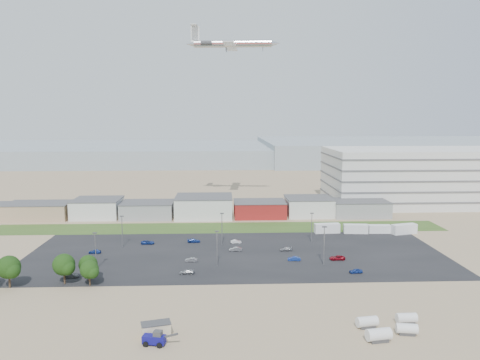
{
  "coord_description": "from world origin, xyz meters",
  "views": [
    {
      "loc": [
        0.71,
        -111.33,
        39.68
      ],
      "look_at": [
        6.26,
        22.0,
        21.33
      ],
      "focal_mm": 35.0,
      "sensor_mm": 36.0,
      "label": 1
    }
  ],
  "objects": [
    {
      "name": "tree_right",
      "position": [
        -30.23,
        -4.32,
        3.47
      ],
      "size": [
        4.62,
        4.62,
        6.94
      ],
      "primitive_type": null,
      "color": "black",
      "rests_on": "ground"
    },
    {
      "name": "parked_car_12",
      "position": [
        19.85,
        22.32,
        0.55
      ],
      "size": [
        3.84,
        1.68,
        1.1
      ],
      "primitive_type": "imported",
      "rotation": [
        0.0,
        0.0,
        -1.53
      ],
      "color": "#A5A5AA",
      "rests_on": "ground"
    },
    {
      "name": "parked_car_2",
      "position": [
        34.92,
        1.87,
        0.57
      ],
      "size": [
        3.39,
        1.53,
        1.13
      ],
      "primitive_type": "imported",
      "rotation": [
        0.0,
        0.0,
        -1.51
      ],
      "color": "navy",
      "rests_on": "ground"
    },
    {
      "name": "parked_car_6",
      "position": [
        -7.92,
        32.78,
        0.59
      ],
      "size": [
        4.12,
        1.88,
        1.17
      ],
      "primitive_type": "imported",
      "rotation": [
        0.0,
        0.0,
        1.63
      ],
      "color": "navy",
      "rests_on": "ground"
    },
    {
      "name": "parking_garage",
      "position": [
        90.0,
        95.0,
        12.5
      ],
      "size": [
        80.0,
        40.0,
        25.0
      ],
      "primitive_type": "cube",
      "color": "silver",
      "rests_on": "ground"
    },
    {
      "name": "storage_tank_nw",
      "position": [
        28.15,
        -28.76,
        1.18
      ],
      "size": [
        4.21,
        2.57,
        2.37
      ],
      "primitive_type": null,
      "rotation": [
        0.0,
        0.0,
        0.16
      ],
      "color": "silver",
      "rests_on": "ground"
    },
    {
      "name": "grass_strip",
      "position": [
        0.0,
        52.0,
        0.01
      ],
      "size": [
        160.0,
        16.0,
        0.02
      ],
      "primitive_type": "cube",
      "color": "#33521E",
      "rests_on": "ground"
    },
    {
      "name": "lightpole_back_r",
      "position": [
        29.3,
        31.55,
        4.72
      ],
      "size": [
        1.11,
        0.46,
        9.44
      ],
      "primitive_type": null,
      "color": "slate",
      "rests_on": "ground"
    },
    {
      "name": "telehandler",
      "position": [
        -11.07,
        -33.94,
        1.33
      ],
      "size": [
        6.69,
        3.4,
        2.66
      ],
      "primitive_type": null,
      "rotation": [
        0.0,
        0.0,
        -0.21
      ],
      "color": "#0F0C66",
      "rests_on": "ground"
    },
    {
      "name": "parked_car_9",
      "position": [
        -22.17,
        31.4,
        0.57
      ],
      "size": [
        4.12,
        1.94,
        1.14
      ],
      "primitive_type": "imported",
      "rotation": [
        0.0,
        0.0,
        1.56
      ],
      "color": "navy",
      "rests_on": "ground"
    },
    {
      "name": "parked_car_5",
      "position": [
        -36.06,
        22.04,
        0.59
      ],
      "size": [
        3.55,
        1.57,
        1.19
      ],
      "primitive_type": "imported",
      "rotation": [
        0.0,
        0.0,
        -1.62
      ],
      "color": "navy",
      "rests_on": "ground"
    },
    {
      "name": "storage_tank_se",
      "position": [
        34.56,
        -31.81,
        1.12
      ],
      "size": [
        4.01,
        2.47,
        2.25
      ],
      "primitive_type": null,
      "rotation": [
        0.0,
        0.0,
        -0.17
      ],
      "color": "silver",
      "rests_on": "ground"
    },
    {
      "name": "tree_mid",
      "position": [
        -36.59,
        -2.79,
        4.15
      ],
      "size": [
        5.53,
        5.53,
        8.3
      ],
      "primitive_type": null,
      "color": "black",
      "rests_on": "ground"
    },
    {
      "name": "parked_car_10",
      "position": [
        -36.34,
        1.4,
        0.55
      ],
      "size": [
        3.99,
        2.02,
        1.11
      ],
      "primitive_type": "imported",
      "rotation": [
        0.0,
        0.0,
        1.7
      ],
      "color": "#595B5E",
      "rests_on": "ground"
    },
    {
      "name": "lightpole_front_l",
      "position": [
        -31.95,
        7.95,
        4.86
      ],
      "size": [
        1.14,
        0.48,
        9.72
      ],
      "primitive_type": null,
      "color": "slate",
      "rests_on": "ground"
    },
    {
      "name": "lightpole_front_m",
      "position": [
        -0.39,
        8.83,
        4.82
      ],
      "size": [
        1.13,
        0.47,
        9.64
      ],
      "primitive_type": null,
      "color": "slate",
      "rests_on": "ground"
    },
    {
      "name": "ground",
      "position": [
        0.0,
        0.0,
        0.0
      ],
      "size": [
        700.0,
        700.0,
        0.0
      ],
      "primitive_type": "plane",
      "color": "#997E61",
      "rests_on": "ground"
    },
    {
      "name": "portable_shed",
      "position": [
        -11.15,
        -30.76,
        1.33
      ],
      "size": [
        5.8,
        3.96,
        2.66
      ],
      "primitive_type": null,
      "rotation": [
        0.0,
        0.0,
        0.25
      ],
      "color": "beige",
      "rests_on": "ground"
    },
    {
      "name": "building_row",
      "position": [
        -17.0,
        71.0,
        4.0
      ],
      "size": [
        170.0,
        20.0,
        8.0
      ],
      "primitive_type": null,
      "color": "silver",
      "rests_on": "ground"
    },
    {
      "name": "lightpole_front_r",
      "position": [
        28.2,
        8.86,
        5.27
      ],
      "size": [
        1.24,
        0.52,
        10.54
      ],
      "primitive_type": null,
      "color": "slate",
      "rests_on": "ground"
    },
    {
      "name": "parked_car_0",
      "position": [
        32.91,
        12.98,
        0.6
      ],
      "size": [
        4.36,
        2.07,
        1.2
      ],
      "primitive_type": "imported",
      "rotation": [
        0.0,
        0.0,
        -1.55
      ],
      "color": "maroon",
      "rests_on": "ground"
    },
    {
      "name": "tree_left",
      "position": [
        -48.56,
        -4.74,
        4.32
      ],
      "size": [
        5.75,
        5.75,
        8.63
      ],
      "primitive_type": null,
      "color": "black",
      "rests_on": "ground"
    },
    {
      "name": "box_trailer_d",
      "position": [
        62.76,
        40.85,
        1.64
      ],
      "size": [
        9.15,
        4.87,
        3.28
      ],
      "primitive_type": null,
      "rotation": [
        0.0,
        0.0,
        0.26
      ],
      "color": "silver",
      "rests_on": "ground"
    },
    {
      "name": "storage_tank_sw",
      "position": [
        28.51,
        -34.21,
        1.3
      ],
      "size": [
        4.64,
        2.84,
        2.61
      ],
      "primitive_type": null,
      "rotation": [
        0.0,
        0.0,
        0.16
      ],
      "color": "silver",
      "rests_on": "ground"
    },
    {
      "name": "lightpole_back_l",
      "position": [
        -29.36,
        28.66,
        4.82
      ],
      "size": [
        1.13,
        0.47,
        9.65
      ],
      "primitive_type": null,
      "color": "slate",
      "rests_on": "ground"
    },
    {
      "name": "parked_car_1",
      "position": [
        20.83,
        12.74,
        0.59
      ],
      "size": [
        3.61,
        1.41,
        1.17
      ],
      "primitive_type": "imported",
      "rotation": [
        0.0,
        0.0,
        -1.62
      ],
      "color": "navy",
      "rests_on": "ground"
    },
    {
      "name": "parked_car_7",
      "position": [
        5.0,
        22.63,
        0.61
      ],
      "size": [
        3.74,
        1.36,
        1.23
      ],
      "primitive_type": "imported",
      "rotation": [
        0.0,
        0.0,
        -1.59
      ],
      "color": "#A5A5AA",
      "rests_on": "ground"
    },
    {
      "name": "storage_tank_ne",
      "position": [
        36.27,
        -27.35,
        1.14
      ],
      "size": [
        3.87,
        2.02,
        2.29
      ],
      "primitive_type": null,
      "rotation": [
        0.0,
        0.0,
        0.03
      ],
      "color": "silver",
      "rests_on": "ground"
    },
    {
      "name": "box_trailer_a",
      "position": [
        36.91,
        43.19,
        1.61
      ],
      "size": [
        8.72,
        3.21,
        3.21
      ],
      "primitive_type": null,
      "rotation": [
        0.0,
        0.0,
        0.06
      ],
      "color": "silver",
      "rests_on": "ground"
    },
    {
      "name": "airliner",
      "position": [
        6.08,
        92.59,
        70.0
      ],
      "size": [
        42.56,
        31.03,
        11.87
      ],
      "primitive_type": null,
      "rotation": [
        0.0,
        0.0,
        -0.09
      ],
      "color": "silver"
    },
    {
      "name": "parked_car_11",
      "position": [
        5.39,
        31.15,
        0.55
      ],
      "size": [
        3.39,
        1.34,
        1.1
      ],
      "primitive_type": "imported",
      "rotation": [
        0.0,
        0.0,
        1.62
      ],
      "color": "silver",
      "rests_on": "ground"
    },
    {
      "name": "parked_car_4",
      "position": [
        -7.56,
        12.92,
        0.55
      ],
      "size": [
        3.4,
        1.43,
        1.09
      ],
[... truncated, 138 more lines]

